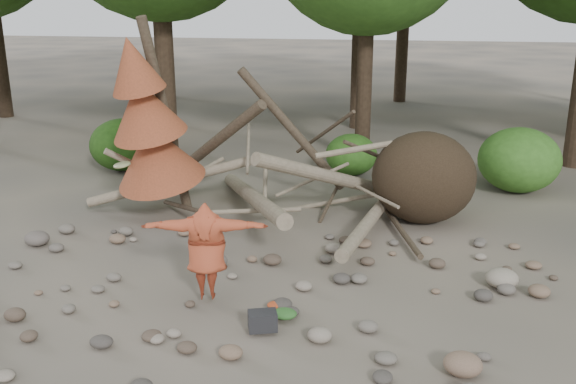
# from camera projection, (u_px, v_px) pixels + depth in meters

# --- Properties ---
(ground) EXTENTS (120.00, 120.00, 0.00)m
(ground) POSITION_uv_depth(u_px,v_px,m) (262.00, 302.00, 10.31)
(ground) COLOR #514C44
(ground) RESTS_ON ground
(deadfall_pile) EXTENTS (8.55, 5.24, 3.30)m
(deadfall_pile) POSITION_uv_depth(u_px,v_px,m) (396.00, 179.00, 13.68)
(deadfall_pile) COLOR #332619
(deadfall_pile) RESTS_ON ground
(dead_conifer) EXTENTS (2.06, 2.16, 4.35)m
(dead_conifer) POSITION_uv_depth(u_px,v_px,m) (149.00, 125.00, 13.36)
(dead_conifer) COLOR #4C3F30
(dead_conifer) RESTS_ON ground
(bush_left) EXTENTS (1.80, 1.80, 1.44)m
(bush_left) POSITION_uv_depth(u_px,v_px,m) (123.00, 145.00, 17.77)
(bush_left) COLOR #265115
(bush_left) RESTS_ON ground
(bush_mid) EXTENTS (1.40, 1.40, 1.12)m
(bush_mid) POSITION_uv_depth(u_px,v_px,m) (351.00, 155.00, 17.35)
(bush_mid) COLOR #32671D
(bush_mid) RESTS_ON ground
(bush_right) EXTENTS (2.00, 2.00, 1.60)m
(bush_right) POSITION_uv_depth(u_px,v_px,m) (519.00, 160.00, 15.83)
(bush_right) COLOR #3E7A25
(bush_right) RESTS_ON ground
(frisbee_thrower) EXTENTS (2.45, 0.83, 2.18)m
(frisbee_thrower) POSITION_uv_depth(u_px,v_px,m) (206.00, 251.00, 10.07)
(frisbee_thrower) COLOR #AD4327
(frisbee_thrower) RESTS_ON ground
(backpack) EXTENTS (0.48, 0.39, 0.28)m
(backpack) POSITION_uv_depth(u_px,v_px,m) (263.00, 324.00, 9.33)
(backpack) COLOR black
(backpack) RESTS_ON ground
(cloth_green) EXTENTS (0.38, 0.31, 0.14)m
(cloth_green) POSITION_uv_depth(u_px,v_px,m) (284.00, 317.00, 9.69)
(cloth_green) COLOR #2D6026
(cloth_green) RESTS_ON ground
(cloth_orange) EXTENTS (0.27, 0.22, 0.10)m
(cloth_orange) POSITION_uv_depth(u_px,v_px,m) (276.00, 308.00, 10.00)
(cloth_orange) COLOR #A63D1C
(cloth_orange) RESTS_ON ground
(boulder_front_right) EXTENTS (0.51, 0.46, 0.30)m
(boulder_front_right) POSITION_uv_depth(u_px,v_px,m) (463.00, 364.00, 8.31)
(boulder_front_right) COLOR #7F634F
(boulder_front_right) RESTS_ON ground
(boulder_mid_right) EXTENTS (0.55, 0.49, 0.33)m
(boulder_mid_right) POSITION_uv_depth(u_px,v_px,m) (502.00, 278.00, 10.78)
(boulder_mid_right) COLOR gray
(boulder_mid_right) RESTS_ON ground
(boulder_mid_left) EXTENTS (0.49, 0.44, 0.29)m
(boulder_mid_left) POSITION_uv_depth(u_px,v_px,m) (37.00, 238.00, 12.57)
(boulder_mid_left) COLOR #605851
(boulder_mid_left) RESTS_ON ground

